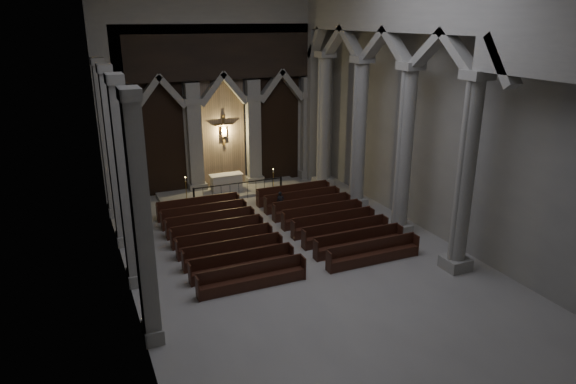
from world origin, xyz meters
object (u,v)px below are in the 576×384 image
object	(u,v)px
altar_rail	(239,188)
candle_stand_left	(187,196)
worshipper	(280,202)
altar	(226,182)
pews	(277,230)
candle_stand_right	(273,185)

from	to	relation	value
altar_rail	candle_stand_left	distance (m)	2.94
worshipper	altar_rail	bearing A→B (deg)	136.78
altar	pews	bearing A→B (deg)	-87.80
altar	candle_stand_right	distance (m)	2.78
pews	altar	bearing A→B (deg)	92.20
altar	pews	xyz separation A→B (m)	(0.28, -7.15, -0.33)
altar_rail	candle_stand_right	world-z (taller)	candle_stand_right
altar_rail	candle_stand_right	bearing A→B (deg)	12.45
altar	candle_stand_left	bearing A→B (deg)	-160.43
worshipper	pews	bearing A→B (deg)	-96.42
altar	altar_rail	bearing A→B (deg)	-79.56
altar_rail	candle_stand_left	world-z (taller)	candle_stand_left
altar	pews	size ratio (longest dim) A/B	0.20
altar	pews	distance (m)	7.17
candle_stand_left	altar	bearing A→B (deg)	19.57
candle_stand_right	worshipper	bearing A→B (deg)	-105.48
candle_stand_right	pews	bearing A→B (deg)	-110.56
candle_stand_left	worshipper	xyz separation A→B (m)	(4.28, -3.31, 0.14)
altar	candle_stand_left	distance (m)	2.76
candle_stand_left	pews	size ratio (longest dim) A/B	0.16
candle_stand_left	worshipper	size ratio (longest dim) A/B	1.38
altar_rail	pews	size ratio (longest dim) A/B	0.54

